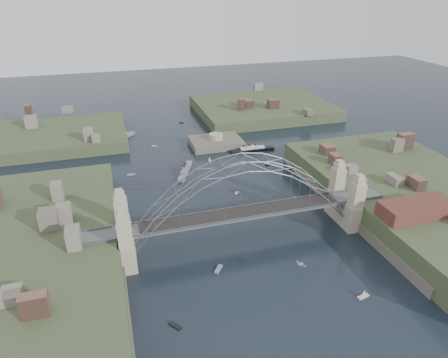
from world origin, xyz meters
TOP-DOWN VIEW (x-y plane):
  - ground at (0.00, 0.00)m, footprint 500.00×500.00m
  - bridge at (0.00, 0.00)m, footprint 84.00×13.80m
  - shore_west at (-57.32, 0.00)m, footprint 50.50×90.00m
  - shore_east at (57.32, 0.00)m, footprint 50.50×90.00m
  - headland_nw at (-55.00, 95.00)m, footprint 60.00×45.00m
  - headland_ne at (50.00, 110.00)m, footprint 70.00×55.00m
  - fort_island at (12.00, 70.00)m, footprint 22.00×16.00m
  - wharf_shed at (44.00, -14.00)m, footprint 20.00×8.00m
  - finger_pier at (39.00, -28.00)m, footprint 4.00×22.00m
  - naval_cruiser_near at (-6.55, 46.81)m, footprint 8.79×16.59m
  - naval_cruiser_far at (-27.08, 90.33)m, footprint 12.89×12.78m
  - ocean_liner at (25.08, 59.45)m, footprint 18.96×3.25m
  - aeroplane at (6.03, -22.47)m, footprint 1.53×2.57m
  - small_boat_a at (-15.61, 14.01)m, footprint 2.52×1.46m
  - small_boat_b at (6.79, 25.32)m, footprint 1.90×1.17m
  - small_boat_c at (-10.19, -11.02)m, footprint 2.88×3.38m
  - small_boat_d at (25.85, 44.21)m, footprint 2.21×1.12m
  - small_boat_e at (-26.27, 50.43)m, footprint 3.01×1.02m
  - small_boat_f at (4.79, 54.02)m, footprint 1.03×1.56m
  - small_boat_g at (18.67, -29.78)m, footprint 3.10×1.56m
  - small_boat_h at (-14.19, 76.78)m, footprint 2.11×1.34m
  - small_boat_i at (24.78, 16.22)m, footprint 1.46×2.22m
  - small_boat_j at (-23.85, -25.91)m, footprint 2.57×2.92m
  - small_boat_k at (3.61, 105.20)m, footprint 2.24×1.21m
  - small_boat_l at (-34.84, 28.37)m, footprint 2.93×1.56m

SIDE VIEW (x-z plane):
  - fort_island at x=12.00m, z-range -5.04..4.36m
  - ground at x=0.00m, z-range 0.00..0.00m
  - small_boat_a at x=-15.61m, z-range -0.08..0.38m
  - small_boat_c at x=-10.19m, z-range -0.08..0.38m
  - small_boat_d at x=25.85m, z-range -0.08..0.38m
  - small_boat_e at x=-26.27m, z-range -0.08..0.38m
  - small_boat_h at x=-14.19m, z-range -0.08..0.38m
  - small_boat_i at x=24.78m, z-range -0.08..0.38m
  - small_boat_j at x=-23.85m, z-range -0.08..0.38m
  - small_boat_k at x=3.61m, z-range -0.08..0.38m
  - small_boat_l at x=-34.84m, z-range -0.08..0.38m
  - small_boat_b at x=6.79m, z-range -0.42..1.01m
  - headland_nw at x=-55.00m, z-range -4.00..5.00m
  - finger_pier at x=39.00m, z-range 0.00..1.40m
  - ocean_liner at x=25.08m, z-range -1.60..3.04m
  - headland_ne at x=50.00m, z-range -4.00..5.50m
  - small_boat_g at x=18.67m, z-range -0.43..1.95m
  - naval_cruiser_near at x=-6.55m, z-range -1.77..3.35m
  - naval_cruiser_far at x=-27.08m, z-range -1.85..3.53m
  - small_boat_f at x=4.79m, z-range -0.16..2.22m
  - shore_west at x=-57.32m, z-range -4.03..7.97m
  - shore_east at x=57.32m, z-range -4.03..7.97m
  - aeroplane at x=6.03m, z-range 6.46..6.86m
  - wharf_shed at x=44.00m, z-range 8.00..12.00m
  - bridge at x=0.00m, z-range 0.02..24.62m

